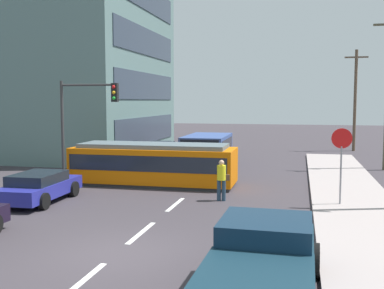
{
  "coord_description": "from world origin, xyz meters",
  "views": [
    {
      "loc": [
        4.68,
        -11.22,
        4.05
      ],
      "look_at": [
        0.19,
        8.06,
        2.18
      ],
      "focal_mm": 43.42,
      "sensor_mm": 36.0,
      "label": 1
    }
  ],
  "objects_px": {
    "pedestrian_crossing": "(222,178)",
    "parked_sedan_far": "(125,160)",
    "streetcar_tram": "(154,163)",
    "pickup_truck_parked": "(263,261)",
    "city_bus": "(207,148)",
    "parked_sedan_furthest": "(160,150)",
    "traffic_light_mast": "(84,113)",
    "parked_sedan_mid": "(40,187)",
    "stop_sign": "(342,150)",
    "utility_pole_far": "(355,98)"
  },
  "relations": [
    {
      "from": "pedestrian_crossing",
      "to": "parked_sedan_far",
      "type": "bearing_deg",
      "value": 134.87
    },
    {
      "from": "streetcar_tram",
      "to": "pickup_truck_parked",
      "type": "distance_m",
      "value": 13.48
    },
    {
      "from": "streetcar_tram",
      "to": "city_bus",
      "type": "relative_size",
      "value": 1.55
    },
    {
      "from": "city_bus",
      "to": "parked_sedan_furthest",
      "type": "bearing_deg",
      "value": 146.25
    },
    {
      "from": "city_bus",
      "to": "traffic_light_mast",
      "type": "xyz_separation_m",
      "value": [
        -4.06,
        -8.59,
        2.4
      ]
    },
    {
      "from": "city_bus",
      "to": "pedestrian_crossing",
      "type": "height_order",
      "value": "city_bus"
    },
    {
      "from": "city_bus",
      "to": "pedestrian_crossing",
      "type": "distance_m",
      "value": 10.23
    },
    {
      "from": "parked_sedan_furthest",
      "to": "parked_sedan_mid",
      "type": "bearing_deg",
      "value": -92.38
    },
    {
      "from": "stop_sign",
      "to": "pedestrian_crossing",
      "type": "bearing_deg",
      "value": 178.11
    },
    {
      "from": "traffic_light_mast",
      "to": "parked_sedan_mid",
      "type": "bearing_deg",
      "value": -98.2
    },
    {
      "from": "pedestrian_crossing",
      "to": "stop_sign",
      "type": "xyz_separation_m",
      "value": [
        4.59,
        -0.15,
        1.25
      ]
    },
    {
      "from": "pedestrian_crossing",
      "to": "pickup_truck_parked",
      "type": "relative_size",
      "value": 0.33
    },
    {
      "from": "parked_sedan_far",
      "to": "parked_sedan_mid",
      "type": "bearing_deg",
      "value": -91.66
    },
    {
      "from": "parked_sedan_mid",
      "to": "parked_sedan_far",
      "type": "bearing_deg",
      "value": 88.34
    },
    {
      "from": "traffic_light_mast",
      "to": "utility_pole_far",
      "type": "bearing_deg",
      "value": 54.84
    },
    {
      "from": "utility_pole_far",
      "to": "pedestrian_crossing",
      "type": "bearing_deg",
      "value": -109.14
    },
    {
      "from": "parked_sedan_furthest",
      "to": "city_bus",
      "type": "bearing_deg",
      "value": -33.75
    },
    {
      "from": "stop_sign",
      "to": "utility_pole_far",
      "type": "xyz_separation_m",
      "value": [
        2.74,
        21.26,
        2.04
      ]
    },
    {
      "from": "stop_sign",
      "to": "utility_pole_far",
      "type": "bearing_deg",
      "value": 82.66
    },
    {
      "from": "parked_sedan_far",
      "to": "utility_pole_far",
      "type": "relative_size",
      "value": 0.52
    },
    {
      "from": "pickup_truck_parked",
      "to": "traffic_light_mast",
      "type": "xyz_separation_m",
      "value": [
        -8.99,
        10.39,
        2.69
      ]
    },
    {
      "from": "streetcar_tram",
      "to": "traffic_light_mast",
      "type": "height_order",
      "value": "traffic_light_mast"
    },
    {
      "from": "streetcar_tram",
      "to": "parked_sedan_far",
      "type": "relative_size",
      "value": 1.88
    },
    {
      "from": "parked_sedan_mid",
      "to": "utility_pole_far",
      "type": "distance_m",
      "value": 27.35
    },
    {
      "from": "pickup_truck_parked",
      "to": "parked_sedan_furthest",
      "type": "xyz_separation_m",
      "value": [
        -8.85,
        21.6,
        -0.17
      ]
    },
    {
      "from": "pickup_truck_parked",
      "to": "traffic_light_mast",
      "type": "distance_m",
      "value": 14.0
    },
    {
      "from": "pickup_truck_parked",
      "to": "traffic_light_mast",
      "type": "bearing_deg",
      "value": 130.89
    },
    {
      "from": "parked_sedan_far",
      "to": "utility_pole_far",
      "type": "distance_m",
      "value": 20.41
    },
    {
      "from": "parked_sedan_mid",
      "to": "utility_pole_far",
      "type": "bearing_deg",
      "value": 57.91
    },
    {
      "from": "pedestrian_crossing",
      "to": "stop_sign",
      "type": "distance_m",
      "value": 4.76
    },
    {
      "from": "traffic_light_mast",
      "to": "utility_pole_far",
      "type": "height_order",
      "value": "utility_pole_far"
    },
    {
      "from": "pedestrian_crossing",
      "to": "pickup_truck_parked",
      "type": "bearing_deg",
      "value": -75.35
    },
    {
      "from": "stop_sign",
      "to": "parked_sedan_furthest",
      "type": "bearing_deg",
      "value": 131.15
    },
    {
      "from": "pickup_truck_parked",
      "to": "utility_pole_far",
      "type": "height_order",
      "value": "utility_pole_far"
    },
    {
      "from": "parked_sedan_far",
      "to": "parked_sedan_furthest",
      "type": "xyz_separation_m",
      "value": [
        0.35,
        5.66,
        0.0
      ]
    },
    {
      "from": "pickup_truck_parked",
      "to": "parked_sedan_far",
      "type": "height_order",
      "value": "pickup_truck_parked"
    },
    {
      "from": "city_bus",
      "to": "parked_sedan_furthest",
      "type": "xyz_separation_m",
      "value": [
        -3.91,
        2.62,
        -0.47
      ]
    },
    {
      "from": "streetcar_tram",
      "to": "traffic_light_mast",
      "type": "bearing_deg",
      "value": -150.5
    },
    {
      "from": "city_bus",
      "to": "stop_sign",
      "type": "distance_m",
      "value": 12.39
    },
    {
      "from": "parked_sedan_mid",
      "to": "utility_pole_far",
      "type": "height_order",
      "value": "utility_pole_far"
    },
    {
      "from": "city_bus",
      "to": "pickup_truck_parked",
      "type": "bearing_deg",
      "value": -75.42
    },
    {
      "from": "pickup_truck_parked",
      "to": "streetcar_tram",
      "type": "bearing_deg",
      "value": 117.35
    },
    {
      "from": "parked_sedan_mid",
      "to": "traffic_light_mast",
      "type": "bearing_deg",
      "value": 81.8
    },
    {
      "from": "pickup_truck_parked",
      "to": "stop_sign",
      "type": "height_order",
      "value": "stop_sign"
    },
    {
      "from": "parked_sedan_far",
      "to": "stop_sign",
      "type": "relative_size",
      "value": 1.45
    },
    {
      "from": "parked_sedan_far",
      "to": "stop_sign",
      "type": "height_order",
      "value": "stop_sign"
    },
    {
      "from": "streetcar_tram",
      "to": "pickup_truck_parked",
      "type": "bearing_deg",
      "value": -62.65
    },
    {
      "from": "parked_sedan_mid",
      "to": "city_bus",
      "type": "bearing_deg",
      "value": 69.01
    },
    {
      "from": "city_bus",
      "to": "parked_sedan_furthest",
      "type": "height_order",
      "value": "city_bus"
    },
    {
      "from": "stop_sign",
      "to": "traffic_light_mast",
      "type": "xyz_separation_m",
      "value": [
        -11.21,
        1.46,
        1.29
      ]
    }
  ]
}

